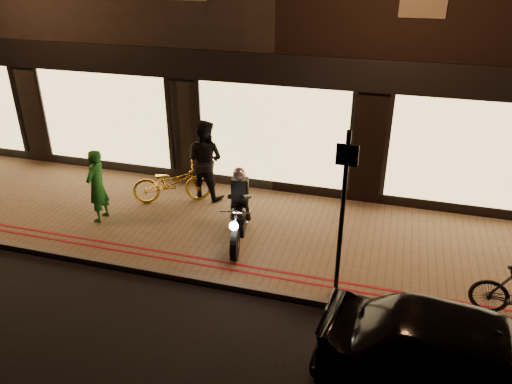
% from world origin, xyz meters
% --- Properties ---
extents(ground, '(90.00, 90.00, 0.00)m').
position_xyz_m(ground, '(0.00, 0.00, 0.00)').
color(ground, black).
rests_on(ground, ground).
extents(sidewalk, '(50.00, 4.00, 0.12)m').
position_xyz_m(sidewalk, '(0.00, 2.00, 0.06)').
color(sidewalk, brown).
rests_on(sidewalk, ground).
extents(kerb_stone, '(50.00, 0.14, 0.12)m').
position_xyz_m(kerb_stone, '(0.00, 0.05, 0.06)').
color(kerb_stone, '#59544C').
rests_on(kerb_stone, ground).
extents(red_kerb_lines, '(50.00, 0.26, 0.01)m').
position_xyz_m(red_kerb_lines, '(0.00, 0.55, 0.12)').
color(red_kerb_lines, maroon).
rests_on(red_kerb_lines, sidewalk).
extents(motorcycle, '(0.68, 1.93, 1.59)m').
position_xyz_m(motorcycle, '(-0.06, 1.52, 0.73)').
color(motorcycle, black).
rests_on(motorcycle, sidewalk).
extents(sign_post, '(0.35, 0.08, 3.00)m').
position_xyz_m(sign_post, '(2.11, 0.36, 1.80)').
color(sign_post, black).
rests_on(sign_post, sidewalk).
extents(bicycle_gold, '(1.95, 1.36, 0.97)m').
position_xyz_m(bicycle_gold, '(-2.13, 2.76, 0.61)').
color(bicycle_gold, yellow).
rests_on(bicycle_gold, sidewalk).
extents(person_green, '(0.40, 0.60, 1.64)m').
position_xyz_m(person_green, '(-3.31, 1.51, 0.94)').
color(person_green, '#1B6623').
rests_on(person_green, sidewalk).
extents(person_dark, '(1.05, 0.88, 1.94)m').
position_xyz_m(person_dark, '(-1.46, 3.22, 1.09)').
color(person_dark, black).
rests_on(person_dark, sidewalk).
extents(parked_car, '(4.27, 2.05, 1.41)m').
position_xyz_m(parked_car, '(4.14, -1.44, 0.70)').
color(parked_car, black).
rests_on(parked_car, ground).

